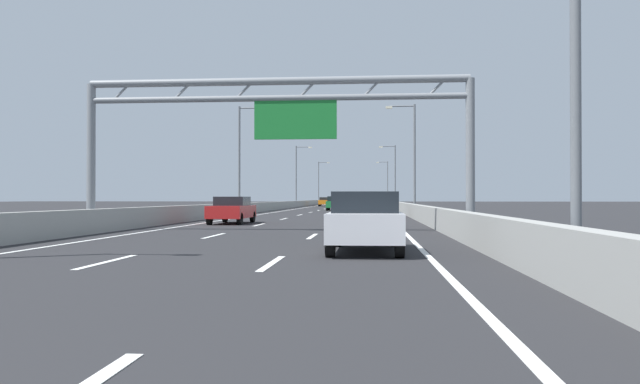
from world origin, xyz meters
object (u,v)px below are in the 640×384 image
Objects in this scene: streetlamp_right_mid at (412,152)px; streetlamp_right_distant at (386,180)px; streetlamp_left_far at (298,172)px; streetlamp_right_far at (394,172)px; sign_gantry at (278,114)px; white_car at (365,221)px; yellow_car at (369,202)px; green_car at (335,203)px; streetlamp_left_mid at (242,153)px; blue_car at (368,202)px; red_car at (232,210)px; orange_car at (325,202)px; black_car at (367,207)px; streetlamp_left_distant at (320,180)px.

streetlamp_right_mid and streetlamp_right_distant have the same top height.
streetlamp_left_far is 1.00× the size of streetlamp_right_far.
white_car is at bearing -68.02° from sign_gantry.
streetlamp_left_far reaches higher than yellow_car.
streetlamp_right_far is 29.00m from green_car.
streetlamp_left_mid and streetlamp_left_far have the same top height.
blue_car is at bearing 82.28° from green_car.
streetlamp_left_mid is 2.12× the size of red_car.
streetlamp_right_mid is at bearing -84.23° from blue_car.
orange_car is 34.06m from green_car.
streetlamp_left_mid is at bearing 180.00° from streetlamp_right_mid.
orange_car is at bearing 96.15° from green_car.
green_car reaches higher than orange_car.
streetlamp_left_mid is 41.19m from blue_car.
blue_car is at bearing 74.49° from streetlamp_left_mid.
streetlamp_left_far is at bearing 180.00° from streetlamp_right_far.
green_car is (-0.12, 41.92, -4.05)m from sign_gantry.
streetlamp_left_mid is 2.04× the size of orange_car.
yellow_car is (-0.07, 66.19, -0.04)m from black_car.
streetlamp_left_mid is at bearing -90.00° from streetlamp_left_far.
yellow_car is (3.58, 43.03, -0.07)m from green_car.
streetlamp_left_mid is at bearing -94.57° from orange_car.
blue_car is (3.49, 25.76, -0.05)m from green_car.
streetlamp_right_mid is at bearing 68.03° from black_car.
orange_car is 1.09× the size of white_car.
yellow_car is at bearing 78.99° from streetlamp_left_mid.
streetlamp_right_distant is 2.28× the size of green_car.
streetlamp_right_mid and streetlamp_right_far have the same top height.
sign_gantry is 3.87× the size of green_car.
blue_car is at bearing 90.19° from black_car.
streetlamp_left_mid is at bearing -100.24° from streetlamp_right_distant.
sign_gantry is 67.88m from blue_car.
blue_car is at bearing -90.29° from yellow_car.
streetlamp_right_distant is (14.93, 0.00, 0.00)m from streetlamp_left_distant.
streetlamp_left_mid is 14.93m from streetlamp_right_mid.
streetlamp_right_distant is 2.23× the size of white_car.
streetlamp_right_distant reaches higher than black_car.
orange_car reaches higher than black_car.
sign_gantry is at bearing -89.83° from green_car.
sign_gantry is at bearing -100.67° from black_car.
streetlamp_right_distant reaches higher than yellow_car.
streetlamp_left_distant reaches higher than white_car.
streetlamp_right_far is 78.81m from white_car.
sign_gantry is 3.61× the size of red_car.
green_car is at bearing 84.08° from red_car.
streetlamp_left_mid reaches higher than sign_gantry.
streetlamp_right_far is at bearing 87.29° from white_car.
white_car is at bearing -89.80° from blue_car.
streetlamp_left_far is at bearing 93.59° from red_car.
streetlamp_left_distant is (-14.93, 82.63, 0.00)m from streetlamp_right_mid.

